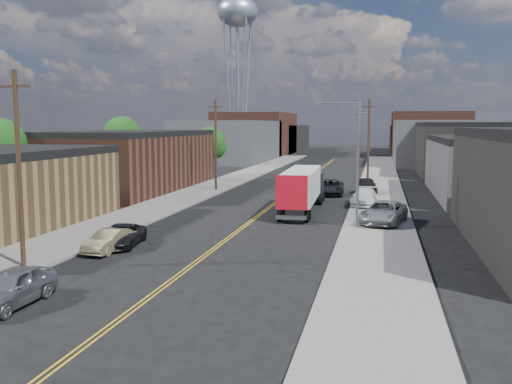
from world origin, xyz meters
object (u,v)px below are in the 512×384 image
at_px(car_left_c, 120,236).
at_px(car_right_lot_c, 367,185).
at_px(water_tower, 238,18).
at_px(car_ahead_truck, 330,187).
at_px(car_left_b, 109,241).
at_px(car_left_a, 11,287).
at_px(car_right_lot_a, 384,212).
at_px(car_right_lot_b, 364,197).
at_px(semi_truck, 304,187).

distance_m(car_left_c, car_right_lot_c, 32.51).
xyz_separation_m(water_tower, car_ahead_truck, (26.50, -66.16, -29.85)).
bearing_deg(car_right_lot_c, car_left_b, -120.62).
distance_m(car_left_a, car_left_c, 11.52).
relative_size(water_tower, car_right_lot_a, 6.36).
bearing_deg(car_left_a, car_right_lot_b, 67.88).
relative_size(car_right_lot_b, car_right_lot_c, 1.08).
xyz_separation_m(car_right_lot_a, car_right_lot_c, (-1.65, 18.59, -0.00)).
bearing_deg(car_left_a, water_tower, 99.78).
bearing_deg(car_left_b, water_tower, 105.36).
distance_m(semi_truck, car_left_a, 29.29).
relative_size(water_tower, semi_truck, 2.65).
bearing_deg(water_tower, car_left_c, -80.17).
bearing_deg(car_right_lot_b, car_left_a, -108.81).
distance_m(water_tower, car_right_lot_c, 77.27).
bearing_deg(car_left_a, car_right_lot_c, 72.71).
xyz_separation_m(water_tower, car_left_c, (16.28, -94.00, -30.00)).
relative_size(car_left_a, car_left_b, 1.16).
relative_size(semi_truck, car_right_lot_c, 2.95).
bearing_deg(car_right_lot_c, car_left_c, -121.81).
relative_size(semi_truck, car_left_b, 3.54).
relative_size(water_tower, car_left_a, 8.11).
bearing_deg(semi_truck, water_tower, 106.18).
height_order(car_right_lot_a, car_right_lot_c, car_right_lot_a).
distance_m(car_left_c, car_right_lot_b, 24.37).
bearing_deg(car_left_c, car_right_lot_b, 47.38).
bearing_deg(water_tower, car_left_a, -80.85).
xyz_separation_m(water_tower, car_right_lot_a, (31.86, -83.22, -29.69)).
relative_size(semi_truck, car_left_c, 2.98).
xyz_separation_m(semi_truck, car_ahead_truck, (1.30, 11.24, -1.27)).
bearing_deg(semi_truck, car_right_lot_c, 66.72).
xyz_separation_m(semi_truck, car_right_lot_a, (6.66, -5.82, -1.11)).
height_order(car_right_lot_b, car_ahead_truck, car_right_lot_b).
bearing_deg(car_left_c, car_ahead_truck, 62.06).
bearing_deg(car_left_c, semi_truck, 53.98).
bearing_deg(car_left_b, car_left_c, 97.43).
bearing_deg(car_right_lot_a, car_left_b, -130.11).
height_order(water_tower, car_right_lot_a, water_tower).
height_order(car_left_c, car_ahead_truck, car_ahead_truck).
bearing_deg(car_left_a, car_left_b, 94.48).
xyz_separation_m(car_left_c, car_ahead_truck, (10.22, 27.84, 0.14)).
bearing_deg(car_right_lot_a, car_left_a, -112.24).
bearing_deg(car_right_lot_b, car_right_lot_c, 93.89).
xyz_separation_m(car_right_lot_a, car_ahead_truck, (-5.36, 17.06, -0.16)).
bearing_deg(water_tower, car_left_b, -80.30).
height_order(water_tower, semi_truck, water_tower).
relative_size(car_left_b, car_left_c, 0.84).
relative_size(water_tower, car_left_c, 7.89).
height_order(car_left_c, car_right_lot_a, car_right_lot_a).
bearing_deg(car_right_lot_a, car_ahead_truck, 118.89).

